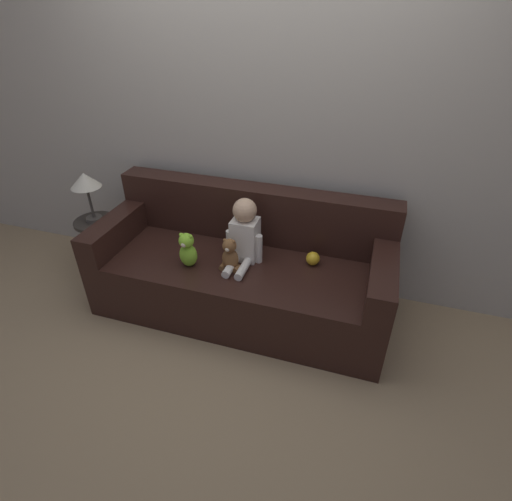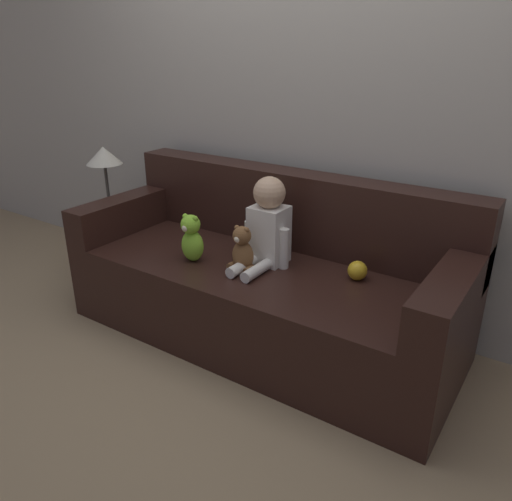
% 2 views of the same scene
% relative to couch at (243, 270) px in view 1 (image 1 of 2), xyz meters
% --- Properties ---
extents(ground_plane, '(12.00, 12.00, 0.00)m').
position_rel_couch_xyz_m(ground_plane, '(0.00, -0.05, -0.30)').
color(ground_plane, '#9E8460').
extents(wall_back, '(8.00, 0.05, 2.60)m').
position_rel_couch_xyz_m(wall_back, '(0.00, 0.44, 1.00)').
color(wall_back, '#ADA89E').
rests_on(wall_back, ground_plane).
extents(couch, '(2.02, 0.81, 0.83)m').
position_rel_couch_xyz_m(couch, '(0.00, 0.00, 0.00)').
color(couch, black).
rests_on(couch, ground_plane).
extents(person_baby, '(0.25, 0.35, 0.44)m').
position_rel_couch_xyz_m(person_baby, '(0.02, -0.02, 0.32)').
color(person_baby, white).
rests_on(person_baby, couch).
extents(teddy_bear_brown, '(0.13, 0.10, 0.23)m').
position_rel_couch_xyz_m(teddy_bear_brown, '(-0.03, -0.17, 0.23)').
color(teddy_bear_brown, brown).
rests_on(teddy_bear_brown, couch).
extents(plush_toy_side, '(0.12, 0.11, 0.25)m').
position_rel_couch_xyz_m(plush_toy_side, '(-0.30, -0.22, 0.25)').
color(plush_toy_side, '#8CD133').
rests_on(plush_toy_side, couch).
extents(toy_ball, '(0.09, 0.09, 0.09)m').
position_rel_couch_xyz_m(toy_ball, '(0.48, 0.05, 0.17)').
color(toy_ball, gold).
rests_on(toy_ball, couch).
extents(side_table, '(0.32, 0.32, 0.86)m').
position_rel_couch_xyz_m(side_table, '(-1.23, 0.05, 0.35)').
color(side_table, '#332D28').
rests_on(side_table, ground_plane).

